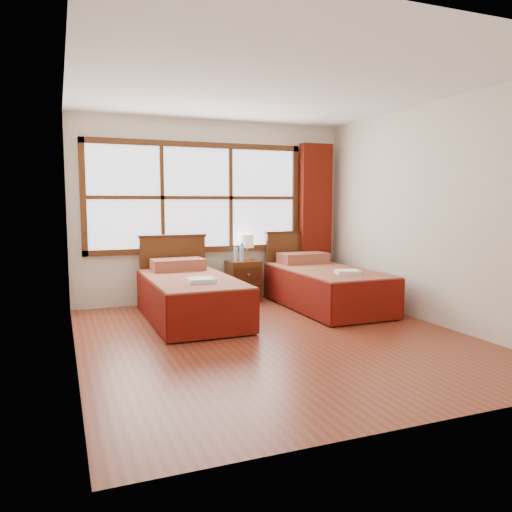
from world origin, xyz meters
name	(u,v)px	position (x,y,z in m)	size (l,w,h in m)	color
floor	(276,338)	(0.00, 0.00, 0.00)	(4.50, 4.50, 0.00)	brown
ceiling	(277,86)	(0.00, 0.00, 2.60)	(4.50, 4.50, 0.00)	white
wall_back	(213,212)	(0.00, 2.25, 1.30)	(4.00, 4.00, 0.00)	silver
wall_left	(71,218)	(-2.00, 0.00, 1.30)	(4.50, 4.50, 0.00)	silver
wall_right	(431,214)	(2.00, 0.00, 1.30)	(4.50, 4.50, 0.00)	silver
window	(197,198)	(-0.25, 2.21, 1.50)	(3.16, 0.06, 1.56)	white
curtain	(315,219)	(1.60, 2.11, 1.17)	(0.50, 0.16, 2.30)	#621409
bed_left	(190,295)	(-0.63, 1.20, 0.30)	(1.02, 2.04, 0.99)	#371A0B
bed_right	(324,285)	(1.26, 1.20, 0.30)	(1.03, 2.05, 1.00)	#371A0B
nightstand	(243,281)	(0.37, 1.99, 0.30)	(0.45, 0.44, 0.60)	#4C2710
towels_left	(201,280)	(-0.61, 0.74, 0.55)	(0.31, 0.28, 0.05)	white
towels_right	(347,272)	(1.29, 0.67, 0.56)	(0.35, 0.32, 0.04)	white
lamp	(247,242)	(0.44, 2.04, 0.86)	(0.19, 0.19, 0.38)	gold
bottle_near	(236,254)	(0.24, 1.96, 0.70)	(0.06, 0.06, 0.22)	#AAC4DA
bottle_far	(242,253)	(0.32, 1.91, 0.71)	(0.07, 0.07, 0.26)	#AAC4DA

